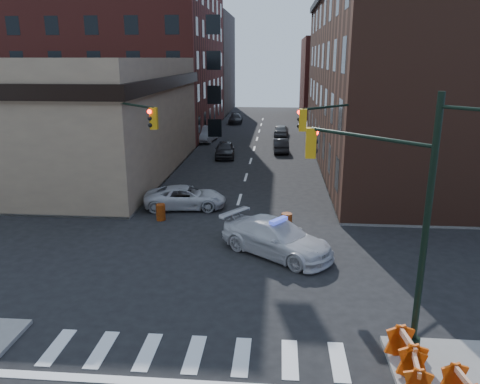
% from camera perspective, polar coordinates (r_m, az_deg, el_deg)
% --- Properties ---
extents(ground, '(140.00, 140.00, 0.00)m').
position_cam_1_polar(ground, '(21.52, -2.35, -8.70)').
color(ground, black).
rests_on(ground, ground).
extents(sidewalk_nw, '(34.00, 54.50, 0.15)m').
position_cam_1_polar(sidewalk_nw, '(58.72, -21.15, 6.24)').
color(sidewalk_nw, gray).
rests_on(sidewalk_nw, ground).
extents(sidewalk_ne, '(34.00, 54.50, 0.15)m').
position_cam_1_polar(sidewalk_ne, '(56.73, 26.02, 5.38)').
color(sidewalk_ne, gray).
rests_on(sidewalk_ne, ground).
extents(bank_building, '(22.00, 22.00, 9.00)m').
position_cam_1_polar(bank_building, '(41.09, -23.86, 8.41)').
color(bank_building, '#927D5F').
rests_on(bank_building, ground).
extents(apartment_block, '(25.00, 25.00, 24.00)m').
position_cam_1_polar(apartment_block, '(63.06, -15.47, 18.24)').
color(apartment_block, '#5C221D').
rests_on(apartment_block, ground).
extents(commercial_row_ne, '(14.00, 34.00, 14.00)m').
position_cam_1_polar(commercial_row_ne, '(43.22, 19.32, 12.53)').
color(commercial_row_ne, '#4A291D').
rests_on(commercial_row_ne, ground).
extents(filler_nw, '(20.00, 18.00, 16.00)m').
position_cam_1_polar(filler_nw, '(83.46, -8.31, 15.21)').
color(filler_nw, brown).
rests_on(filler_nw, ground).
extents(filler_ne, '(16.00, 16.00, 12.00)m').
position_cam_1_polar(filler_ne, '(78.29, 13.61, 13.43)').
color(filler_ne, '#5C221D').
rests_on(filler_ne, ground).
extents(signal_pole_se, '(5.40, 5.27, 8.00)m').
position_cam_1_polar(signal_pole_se, '(14.96, 18.24, -1.85)').
color(signal_pole_se, black).
rests_on(signal_pole_se, sidewalk_se).
extents(signal_pole_nw, '(3.58, 3.67, 8.00)m').
position_cam_1_polar(signal_pole_nw, '(26.51, -13.72, 5.46)').
color(signal_pole_nw, black).
rests_on(signal_pole_nw, sidewalk_nw).
extents(signal_pole_ne, '(3.67, 3.58, 8.00)m').
position_cam_1_polar(signal_pole_ne, '(25.39, 12.30, 5.09)').
color(signal_pole_ne, black).
rests_on(signal_pole_ne, sidewalk_ne).
extents(tree_ne_near, '(3.00, 3.00, 4.85)m').
position_cam_1_polar(tree_ne_near, '(45.99, 11.13, 8.87)').
color(tree_ne_near, black).
rests_on(tree_ne_near, sidewalk_ne).
extents(tree_ne_far, '(3.00, 3.00, 4.85)m').
position_cam_1_polar(tree_ne_far, '(53.90, 10.24, 9.94)').
color(tree_ne_far, black).
rests_on(tree_ne_far, sidewalk_ne).
extents(police_car, '(5.97, 5.24, 1.65)m').
position_cam_1_polar(police_car, '(22.23, 4.49, -5.59)').
color(police_car, silver).
rests_on(police_car, ground).
extents(pickup, '(5.23, 2.86, 1.39)m').
position_cam_1_polar(pickup, '(29.10, -6.67, -0.65)').
color(pickup, '#BABBBF').
rests_on(pickup, ground).
extents(parked_car_wnear, '(2.13, 4.50, 1.49)m').
position_cam_1_polar(parked_car_wnear, '(43.86, -1.85, 5.19)').
color(parked_car_wnear, black).
rests_on(parked_car_wnear, ground).
extents(parked_car_wfar, '(2.28, 5.14, 1.64)m').
position_cam_1_polar(parked_car_wfar, '(52.71, -4.03, 7.09)').
color(parked_car_wfar, gray).
rests_on(parked_car_wfar, ground).
extents(parked_car_wdeep, '(2.01, 4.64, 1.33)m').
position_cam_1_polar(parked_car_wdeep, '(67.17, -0.55, 8.93)').
color(parked_car_wdeep, black).
rests_on(parked_car_wdeep, ground).
extents(parked_car_enear, '(1.64, 4.20, 1.36)m').
position_cam_1_polar(parked_car_enear, '(46.52, 4.98, 5.69)').
color(parked_car_enear, black).
rests_on(parked_car_enear, ground).
extents(parked_car_efar, '(1.87, 4.17, 1.39)m').
position_cam_1_polar(parked_car_efar, '(56.33, 5.06, 7.52)').
color(parked_car_efar, gray).
rests_on(parked_car_efar, ground).
extents(pedestrian_a, '(0.79, 0.70, 1.83)m').
position_cam_1_polar(pedestrian_a, '(30.75, -16.05, 0.45)').
color(pedestrian_a, black).
rests_on(pedestrian_a, sidewalk_nw).
extents(pedestrian_b, '(0.91, 0.76, 1.66)m').
position_cam_1_polar(pedestrian_b, '(30.70, -23.36, -0.45)').
color(pedestrian_b, black).
rests_on(pedestrian_b, sidewalk_nw).
extents(pedestrian_c, '(1.10, 0.79, 1.73)m').
position_cam_1_polar(pedestrian_c, '(30.90, -25.53, -0.54)').
color(pedestrian_c, black).
rests_on(pedestrian_c, sidewalk_nw).
extents(barrel_road, '(0.59, 0.59, 1.03)m').
position_cam_1_polar(barrel_road, '(25.16, 5.70, -3.75)').
color(barrel_road, '#C45109').
rests_on(barrel_road, ground).
extents(barrel_bank, '(0.68, 0.68, 0.94)m').
position_cam_1_polar(barrel_bank, '(27.23, -9.64, -2.45)').
color(barrel_bank, '#DB650A').
rests_on(barrel_bank, ground).
extents(barricade_se_a, '(0.72, 1.24, 0.89)m').
position_cam_1_polar(barricade_se_a, '(14.68, 20.53, -20.07)').
color(barricade_se_a, '#E95F0A').
rests_on(barricade_se_a, sidewalk_se).
extents(barricade_se_b, '(0.82, 1.39, 0.99)m').
position_cam_1_polar(barricade_se_b, '(15.44, 19.55, -17.77)').
color(barricade_se_b, '#C43C09').
rests_on(barricade_se_b, sidewalk_se).
extents(barricade_nw_a, '(1.24, 0.73, 0.88)m').
position_cam_1_polar(barricade_nw_a, '(31.06, -18.15, -0.48)').
color(barricade_nw_a, red).
rests_on(barricade_nw_a, sidewalk_nw).
extents(barricade_nw_b, '(1.19, 0.65, 0.87)m').
position_cam_1_polar(barricade_nw_b, '(31.29, -19.12, -0.47)').
color(barricade_nw_b, red).
rests_on(barricade_nw_b, sidewalk_nw).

